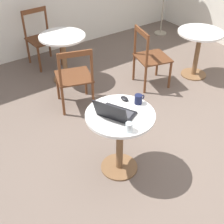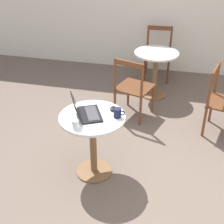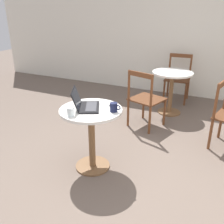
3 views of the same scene
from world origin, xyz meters
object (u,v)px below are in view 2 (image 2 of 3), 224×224
(chair_mid_left, at_px, (223,102))
(mug, at_px, (118,113))
(cafe_table_far, at_px, (156,64))
(laptop, at_px, (86,112))
(chair_far_back, at_px, (158,54))
(cafe_table_near, at_px, (93,131))
(drinking_glass, at_px, (76,124))
(mouse, at_px, (113,109))
(chair_far_front, at_px, (133,88))

(chair_mid_left, xyz_separation_m, mug, (-1.14, -1.13, 0.33))
(cafe_table_far, relative_size, laptop, 1.73)
(laptop, bearing_deg, mug, 7.93)
(laptop, bearing_deg, chair_far_back, 80.60)
(cafe_table_near, height_order, drinking_glass, drinking_glass)
(cafe_table_near, height_order, laptop, laptop)
(cafe_table_near, xyz_separation_m, laptop, (-0.07, -0.00, 0.23))
(laptop, relative_size, mouse, 4.28)
(chair_mid_left, distance_m, laptop, 1.90)
(chair_mid_left, bearing_deg, chair_far_front, 174.01)
(mouse, bearing_deg, chair_far_front, 88.80)
(chair_mid_left, relative_size, chair_far_front, 1.00)
(cafe_table_near, xyz_separation_m, mug, (0.26, 0.04, 0.24))
(chair_mid_left, bearing_deg, mouse, -140.70)
(cafe_table_far, relative_size, chair_far_back, 0.82)
(mouse, xyz_separation_m, drinking_glass, (-0.26, -0.42, 0.03))
(cafe_table_far, bearing_deg, chair_mid_left, -41.25)
(cafe_table_near, relative_size, laptop, 1.73)
(mug, bearing_deg, mouse, 121.82)
(cafe_table_near, xyz_separation_m, drinking_glass, (-0.09, -0.25, 0.23))
(cafe_table_far, distance_m, chair_mid_left, 1.30)
(chair_far_front, distance_m, mug, 1.30)
(cafe_table_near, xyz_separation_m, cafe_table_far, (0.43, 2.02, 0.00))
(laptop, bearing_deg, cafe_table_far, 76.37)
(drinking_glass, bearing_deg, mouse, 58.00)
(cafe_table_far, bearing_deg, cafe_table_near, -101.88)
(cafe_table_far, xyz_separation_m, chair_far_front, (-0.23, -0.73, -0.10))
(chair_far_front, bearing_deg, mouse, -91.20)
(mouse, distance_m, drinking_glass, 0.50)
(cafe_table_far, distance_m, laptop, 2.10)
(chair_far_front, bearing_deg, mug, -87.46)
(chair_mid_left, relative_size, mug, 7.67)
(cafe_table_far, distance_m, chair_far_back, 0.72)
(chair_mid_left, distance_m, mouse, 1.61)
(cafe_table_near, distance_m, chair_mid_left, 1.83)
(chair_mid_left, height_order, drinking_glass, chair_mid_left)
(chair_far_front, distance_m, mouse, 1.17)
(laptop, xyz_separation_m, mug, (0.32, 0.04, 0.00))
(cafe_table_far, distance_m, chair_far_front, 0.77)
(cafe_table_far, height_order, mug, mug)
(mouse, bearing_deg, chair_far_back, 85.28)
(mug, bearing_deg, chair_mid_left, 44.63)
(mug, bearing_deg, cafe_table_near, -170.65)
(cafe_table_far, bearing_deg, drinking_glass, -102.69)
(chair_far_back, relative_size, drinking_glass, 10.08)
(laptop, bearing_deg, drinking_glass, -94.88)
(mug, relative_size, drinking_glass, 1.31)
(chair_mid_left, distance_m, chair_far_front, 1.20)
(drinking_glass, bearing_deg, cafe_table_far, 77.31)
(laptop, xyz_separation_m, mouse, (0.24, 0.17, -0.03))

